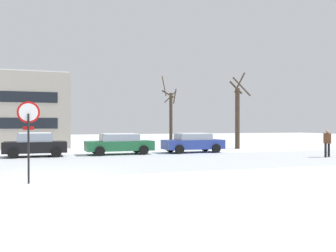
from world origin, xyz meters
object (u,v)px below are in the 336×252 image
Objects in this scene: parked_car_black at (35,144)px; parked_car_blue at (193,143)px; stop_sign at (28,126)px; pedestrian_crossing at (327,141)px; parked_car_green at (119,144)px.

parked_car_blue is at bearing 0.08° from parked_car_black.
stop_sign reaches higher than pedestrian_crossing.
pedestrian_crossing is (17.48, -6.13, 0.23)m from parked_car_black.
parked_car_black reaches higher than parked_car_blue.
pedestrian_crossing reaches higher than parked_car_blue.
stop_sign is 11.21m from parked_car_black.
stop_sign is at bearing -133.80° from parked_car_blue.
parked_car_green is 5.44m from parked_car_blue.
parked_car_black reaches higher than parked_car_green.
parked_car_green is at bearing 0.67° from parked_car_black.
parked_car_black is at bearing 160.67° from pedestrian_crossing.
parked_car_black is (-0.18, 11.14, -1.23)m from stop_sign.
parked_car_blue is (5.44, -0.05, -0.01)m from parked_car_green.
pedestrian_crossing is (12.04, -6.20, 0.26)m from parked_car_green.
parked_car_black is 2.24× the size of pedestrian_crossing.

